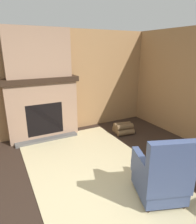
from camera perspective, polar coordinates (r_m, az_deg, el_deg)
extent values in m
plane|color=#2D2119|center=(2.75, -0.23, -27.65)|extent=(14.00, 14.00, 0.00)
cube|color=#9E7247|center=(4.68, -16.56, 7.60)|extent=(0.06, 6.17, 2.39)
cube|color=#9E7A60|center=(4.62, -15.47, 0.36)|extent=(0.32, 1.51, 1.26)
cube|color=black|center=(4.56, -14.97, -1.93)|extent=(0.08, 0.79, 0.71)
cube|color=#565451|center=(4.61, -14.19, -7.58)|extent=(0.16, 1.36, 0.06)
cube|color=black|center=(4.48, -16.19, 8.79)|extent=(0.42, 1.61, 0.11)
cube|color=#9E7A60|center=(4.43, -16.82, 15.89)|extent=(0.28, 1.33, 1.00)
cube|color=#C6B789|center=(3.21, 2.26, -19.66)|extent=(4.13, 2.01, 0.01)
cube|color=#3D4C75|center=(3.01, 16.82, -19.29)|extent=(0.78, 0.74, 0.24)
cube|color=#3D4C75|center=(2.93, 17.09, -16.93)|extent=(0.82, 0.78, 0.18)
cube|color=#3D4C75|center=(2.54, 20.33, -13.45)|extent=(0.32, 0.60, 0.54)
cube|color=#3D4C75|center=(2.75, 12.33, -14.21)|extent=(0.58, 0.29, 0.20)
cube|color=#3D4C75|center=(2.95, 21.86, -12.83)|extent=(0.58, 0.29, 0.20)
cylinder|color=#332319|center=(3.22, 10.49, -19.41)|extent=(0.06, 0.06, 0.06)
cylinder|color=#332319|center=(3.38, 18.60, -18.11)|extent=(0.06, 0.06, 0.06)
cylinder|color=#332319|center=(2.84, 14.01, -25.53)|extent=(0.06, 0.06, 0.06)
cylinder|color=#332319|center=(3.03, 23.21, -23.50)|extent=(0.06, 0.06, 0.06)
cylinder|color=brown|center=(5.01, 6.54, -4.63)|extent=(0.19, 0.43, 0.13)
cylinder|color=brown|center=(4.89, 7.23, -5.19)|extent=(0.19, 0.43, 0.13)
cylinder|color=brown|center=(4.78, 7.95, -5.78)|extent=(0.19, 0.43, 0.13)
cylinder|color=brown|center=(4.91, 6.93, -3.66)|extent=(0.19, 0.43, 0.13)
cylinder|color=brown|center=(4.79, 7.64, -4.22)|extent=(0.19, 0.43, 0.13)
ellipsoid|color=#47708E|center=(4.41, -24.09, 9.31)|extent=(0.11, 0.11, 0.11)
cylinder|color=white|center=(4.40, -24.35, 11.35)|extent=(0.06, 0.06, 0.21)
cube|color=black|center=(4.54, -13.73, 10.53)|extent=(0.15, 0.28, 0.11)
cube|color=silver|center=(4.46, -13.48, 10.51)|extent=(0.01, 0.04, 0.02)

